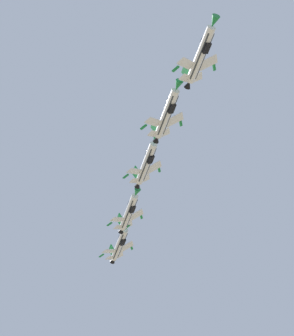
% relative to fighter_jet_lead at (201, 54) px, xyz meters
% --- Properties ---
extents(fighter_jet_lead, '(9.26, 15.75, 5.39)m').
position_rel_fighter_jet_lead_xyz_m(fighter_jet_lead, '(0.00, 0.00, 0.00)').
color(fighter_jet_lead, silver).
extents(fighter_jet_left_wing, '(9.29, 15.75, 5.37)m').
position_rel_fighter_jet_lead_xyz_m(fighter_jet_left_wing, '(-5.68, 13.59, -0.39)').
color(fighter_jet_left_wing, silver).
extents(fighter_jet_right_wing, '(9.07, 15.75, 5.50)m').
position_rel_fighter_jet_lead_xyz_m(fighter_jet_right_wing, '(-9.42, 29.39, 2.15)').
color(fighter_jet_right_wing, silver).
extents(fighter_jet_left_outer, '(9.16, 15.75, 5.45)m').
position_rel_fighter_jet_lead_xyz_m(fighter_jet_left_outer, '(-13.30, 45.74, 2.37)').
color(fighter_jet_left_outer, silver).
extents(fighter_jet_right_outer, '(9.20, 15.75, 5.42)m').
position_rel_fighter_jet_lead_xyz_m(fighter_jet_right_outer, '(-15.66, 59.14, 3.38)').
color(fighter_jet_right_outer, silver).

